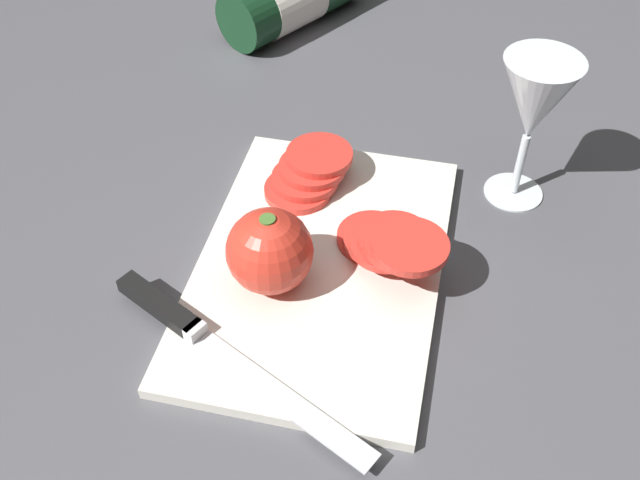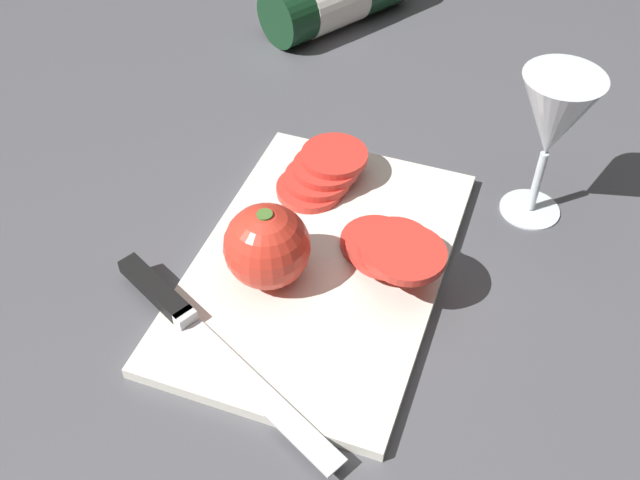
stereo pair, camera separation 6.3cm
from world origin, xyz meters
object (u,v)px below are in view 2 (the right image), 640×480
Objects in this scene: knife at (179,313)px; tomato_slice_stack_far at (391,248)px; tomato_slice_stack_near at (322,172)px; whole_tomato at (267,246)px; wine_glass at (554,122)px.

tomato_slice_stack_far is at bearing 64.62° from knife.
knife is at bearing 164.61° from tomato_slice_stack_near.
tomato_slice_stack_near is (0.14, -0.00, -0.02)m from whole_tomato.
tomato_slice_stack_far is (-0.09, -0.10, 0.01)m from tomato_slice_stack_near.
whole_tomato is (-0.19, 0.22, -0.06)m from wine_glass.
knife is at bearing 133.73° from wine_glass.
tomato_slice_stack_far is at bearing -131.76° from tomato_slice_stack_near.
whole_tomato is 0.12m from tomato_slice_stack_far.
tomato_slice_stack_far reaches higher than knife.
tomato_slice_stack_far is (0.05, -0.10, -0.02)m from whole_tomato.
knife is 0.23m from tomato_slice_stack_near.
wine_glass is 0.30m from whole_tomato.
wine_glass is 0.40m from knife.
wine_glass reaches higher than tomato_slice_stack_near.
whole_tomato is at bearing 178.92° from tomato_slice_stack_near.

